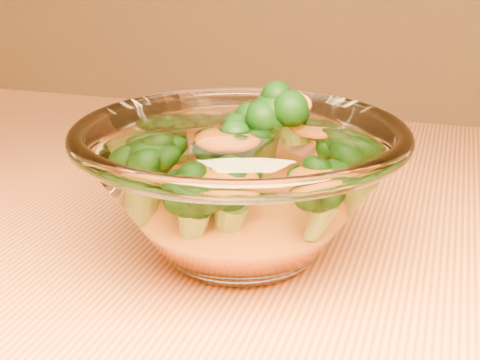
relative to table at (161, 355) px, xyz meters
name	(u,v)px	position (x,y,z in m)	size (l,w,h in m)	color
table	(161,355)	(0.00, 0.00, 0.00)	(1.20, 0.80, 0.75)	#CA663C
glass_bowl	(240,187)	(0.07, 0.00, 0.15)	(0.23, 0.23, 0.10)	white
cheese_sauce	(240,215)	(0.07, 0.00, 0.13)	(0.12, 0.12, 0.03)	orange
broccoli_heap	(242,159)	(0.06, 0.01, 0.17)	(0.16, 0.14, 0.08)	black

